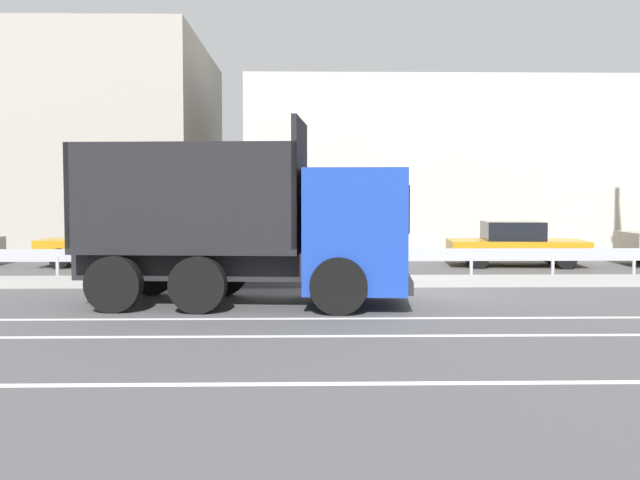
{
  "coord_description": "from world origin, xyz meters",
  "views": [
    {
      "loc": [
        -2.2,
        -16.25,
        2.16
      ],
      "look_at": [
        -1.84,
        -0.02,
        1.17
      ],
      "focal_mm": 42.0,
      "sensor_mm": 36.0,
      "label": 1
    }
  ],
  "objects_px": {
    "dump_truck": "(287,236)",
    "median_road_sign": "(156,239)",
    "parked_car_3": "(305,243)",
    "parked_car_4": "(515,243)",
    "parked_car_2": "(113,243)"
  },
  "relations": [
    {
      "from": "dump_truck",
      "to": "parked_car_3",
      "type": "distance_m",
      "value": 7.68
    },
    {
      "from": "median_road_sign",
      "to": "parked_car_4",
      "type": "xyz_separation_m",
      "value": [
        9.93,
        4.69,
        -0.42
      ]
    },
    {
      "from": "dump_truck",
      "to": "parked_car_3",
      "type": "relative_size",
      "value": 1.46
    },
    {
      "from": "dump_truck",
      "to": "parked_car_2",
      "type": "distance_m",
      "value": 9.73
    },
    {
      "from": "parked_car_4",
      "to": "parked_car_3",
      "type": "bearing_deg",
      "value": -83.42
    },
    {
      "from": "median_road_sign",
      "to": "parked_car_4",
      "type": "distance_m",
      "value": 10.99
    },
    {
      "from": "median_road_sign",
      "to": "parked_car_3",
      "type": "bearing_deg",
      "value": 51.69
    },
    {
      "from": "parked_car_2",
      "to": "parked_car_3",
      "type": "distance_m",
      "value": 5.81
    },
    {
      "from": "dump_truck",
      "to": "parked_car_3",
      "type": "xyz_separation_m",
      "value": [
        0.38,
        7.64,
        -0.62
      ]
    },
    {
      "from": "dump_truck",
      "to": "median_road_sign",
      "type": "bearing_deg",
      "value": -129.76
    },
    {
      "from": "parked_car_2",
      "to": "parked_car_3",
      "type": "xyz_separation_m",
      "value": [
        5.8,
        -0.42,
        0.02
      ]
    },
    {
      "from": "dump_truck",
      "to": "median_road_sign",
      "type": "distance_m",
      "value": 4.48
    },
    {
      "from": "median_road_sign",
      "to": "parked_car_4",
      "type": "height_order",
      "value": "median_road_sign"
    },
    {
      "from": "parked_car_2",
      "to": "parked_car_4",
      "type": "distance_m",
      "value": 12.17
    },
    {
      "from": "parked_car_2",
      "to": "parked_car_4",
      "type": "bearing_deg",
      "value": -89.11
    }
  ]
}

